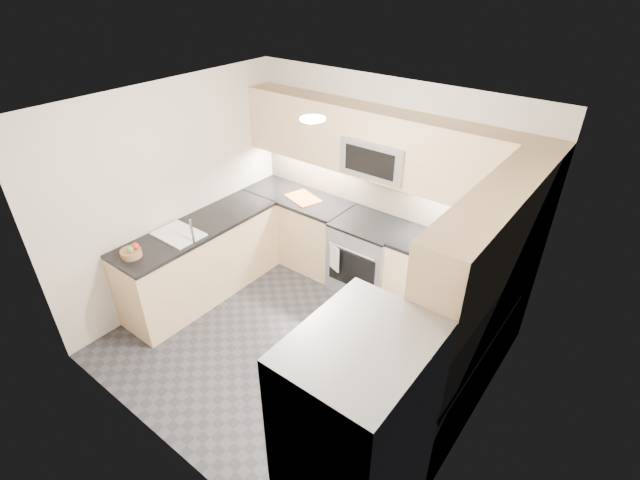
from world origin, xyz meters
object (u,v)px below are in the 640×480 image
at_px(microwave, 379,156).
at_px(fruit_basket, 131,253).
at_px(refrigerator, 356,444).
at_px(utensil_bowl, 505,266).
at_px(gas_range, 367,257).
at_px(cutting_board, 303,198).

xyz_separation_m(microwave, fruit_basket, (-1.53, -2.21, -0.72)).
bearing_deg(fruit_basket, refrigerator, -6.56).
bearing_deg(fruit_basket, microwave, 55.22).
relative_size(utensil_bowl, fruit_basket, 1.52).
distance_m(microwave, utensil_bowl, 1.72).
bearing_deg(gas_range, utensil_bowl, -2.26).
bearing_deg(utensil_bowl, gas_range, 177.74).
relative_size(gas_range, microwave, 1.20).
height_order(microwave, refrigerator, microwave).
xyz_separation_m(refrigerator, utensil_bowl, (0.12, 2.36, 0.13)).
bearing_deg(utensil_bowl, cutting_board, 178.68).
distance_m(gas_range, fruit_basket, 2.64).
bearing_deg(gas_range, microwave, 90.00).
bearing_deg(utensil_bowl, refrigerator, -92.87).
bearing_deg(microwave, cutting_board, -172.57).
relative_size(utensil_bowl, cutting_board, 0.74).
bearing_deg(cutting_board, microwave, 7.43).
xyz_separation_m(gas_range, cutting_board, (-0.98, -0.00, 0.49)).
distance_m(utensil_bowl, cutting_board, 2.55).
height_order(gas_range, utensil_bowl, utensil_bowl).
distance_m(gas_range, refrigerator, 2.86).
xyz_separation_m(cutting_board, fruit_basket, (-0.55, -2.08, 0.03)).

